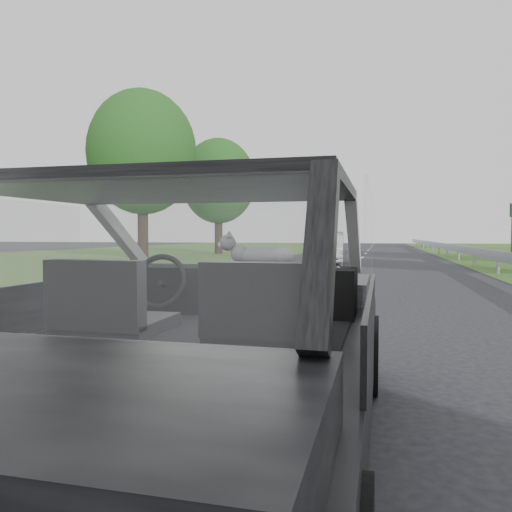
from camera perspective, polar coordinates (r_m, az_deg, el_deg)
The scene contains 11 objects.
ground at distance 2.96m, azimuth -6.15°, elevation -21.71°, with size 140.00×140.00×0.00m, color #37373C.
subject_car at distance 2.75m, azimuth -6.22°, elevation -7.77°, with size 1.80×4.00×1.45m, color black.
dashboard at distance 3.32m, azimuth -2.47°, elevation -3.81°, with size 1.58×0.45×0.30m, color black.
driver_seat at distance 2.64m, azimuth -16.67°, elevation -4.89°, with size 0.50×0.72×0.42m, color black.
passenger_seat at distance 2.33m, azimuth 0.56°, elevation -5.73°, with size 0.50×0.72×0.42m, color black.
steering_wheel at distance 3.18m, azimuth -10.94°, elevation -2.87°, with size 0.36×0.36×0.04m, color black.
cat at distance 3.29m, azimuth 0.84°, elevation 0.11°, with size 0.53×0.16×0.24m, color gray.
other_car at distance 20.21m, azimuth 7.94°, elevation 0.89°, with size 1.60×4.05×1.33m, color silver.
highway_sign at distance 26.71m, azimuth 27.23°, elevation 2.47°, with size 0.11×1.07×2.68m, color #185427.
tree_5 at distance 25.87m, azimuth -12.85°, elevation 8.80°, with size 5.41×5.41×8.19m, color #224D20, non-canonical shape.
tree_6 at distance 31.64m, azimuth -4.31°, elevation 6.64°, with size 4.65×4.65×7.04m, color #224D20, non-canonical shape.
Camera 1 is at (0.94, -2.53, 1.21)m, focal length 35.00 mm.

